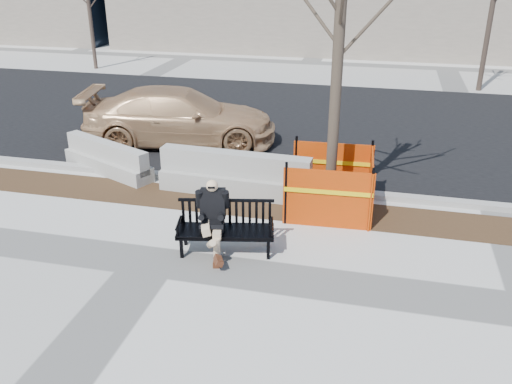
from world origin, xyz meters
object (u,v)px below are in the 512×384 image
at_px(tree_fence, 329,209).
at_px(sedan, 182,143).
at_px(seated_man, 214,250).
at_px(jersey_barrier_left, 109,172).
at_px(jersey_barrier_right, 235,193).
at_px(bench, 226,251).

height_order(tree_fence, sedan, tree_fence).
height_order(seated_man, jersey_barrier_left, seated_man).
height_order(sedan, jersey_barrier_right, sedan).
xyz_separation_m(bench, seated_man, (-0.23, -0.00, 0.00)).
xyz_separation_m(seated_man, sedan, (-2.65, 5.42, 0.00)).
bearing_deg(tree_fence, jersey_barrier_right, 170.75).
relative_size(tree_fence, jersey_barrier_left, 2.36).
relative_size(tree_fence, sedan, 1.23).
xyz_separation_m(sedan, jersey_barrier_right, (2.35, -2.94, 0.00)).
bearing_deg(jersey_barrier_right, jersey_barrier_left, 174.35).
distance_m(bench, tree_fence, 2.66).
xyz_separation_m(seated_man, jersey_barrier_right, (-0.29, 2.49, 0.00)).
height_order(bench, jersey_barrier_right, jersey_barrier_right).
height_order(seated_man, sedan, sedan).
bearing_deg(tree_fence, jersey_barrier_left, 171.31).
xyz_separation_m(tree_fence, jersey_barrier_right, (-2.09, 0.34, 0.00)).
height_order(tree_fence, jersey_barrier_left, tree_fence).
bearing_deg(sedan, jersey_barrier_left, 147.84).
bearing_deg(jersey_barrier_left, bench, -13.03).
height_order(bench, tree_fence, tree_fence).
xyz_separation_m(sedan, jersey_barrier_left, (-0.93, -2.46, 0.00)).
distance_m(tree_fence, jersey_barrier_right, 2.12).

